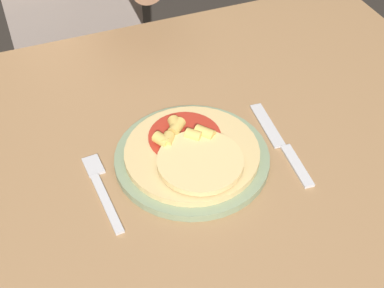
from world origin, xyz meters
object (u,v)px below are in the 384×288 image
(pizza, at_px, (193,152))
(fork, at_px, (101,187))
(plate, at_px, (192,158))
(dining_table, at_px, (189,204))
(knife, at_px, (281,144))

(pizza, xyz_separation_m, fork, (-0.16, -0.00, -0.02))
(plate, distance_m, pizza, 0.02)
(dining_table, height_order, knife, knife)
(plate, bearing_deg, knife, -7.66)
(dining_table, xyz_separation_m, plate, (0.01, 0.01, 0.11))
(pizza, relative_size, fork, 1.30)
(pizza, bearing_deg, fork, -179.90)
(plate, height_order, knife, plate)
(dining_table, height_order, pizza, pizza)
(pizza, relative_size, knife, 1.04)
(knife, bearing_deg, pizza, 173.68)
(fork, bearing_deg, plate, 1.44)
(fork, relative_size, knife, 0.80)
(plate, relative_size, fork, 1.50)
(dining_table, height_order, fork, fork)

